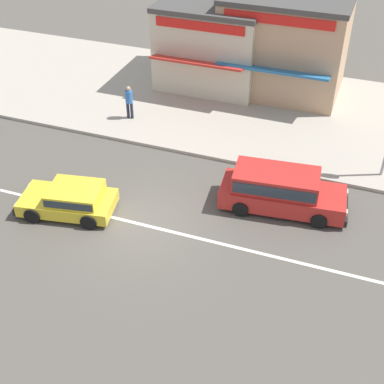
{
  "coord_description": "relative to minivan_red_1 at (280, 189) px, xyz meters",
  "views": [
    {
      "loc": [
        6.86,
        -13.3,
        12.63
      ],
      "look_at": [
        1.48,
        1.48,
        0.8
      ],
      "focal_mm": 50.0,
      "sensor_mm": 36.0,
      "label": 1
    }
  ],
  "objects": [
    {
      "name": "minivan_red_1",
      "position": [
        0.0,
        0.0,
        0.0
      ],
      "size": [
        4.86,
        2.23,
        1.56
      ],
      "color": "red",
      "rests_on": "ground"
    },
    {
      "name": "ground_plane",
      "position": [
        -4.49,
        -2.72,
        -0.84
      ],
      "size": [
        160.0,
        160.0,
        0.0
      ],
      "primitive_type": "plane",
      "color": "#544F47"
    },
    {
      "name": "lane_centre_stripe",
      "position": [
        -4.49,
        -2.72,
        -0.84
      ],
      "size": [
        50.4,
        0.14,
        0.01
      ],
      "primitive_type": "cube",
      "color": "silver",
      "rests_on": "ground"
    },
    {
      "name": "hatchback_yellow_2",
      "position": [
        -7.18,
        -2.91,
        -0.26
      ],
      "size": [
        3.8,
        2.31,
        1.1
      ],
      "color": "yellow",
      "rests_on": "ground"
    },
    {
      "name": "shopfront_mid_block",
      "position": [
        -2.09,
        9.65,
        1.74
      ],
      "size": [
        6.06,
        5.15,
        4.86
      ],
      "color": "tan",
      "rests_on": "kerb_strip"
    },
    {
      "name": "pedestrian_mid_kerb",
      "position": [
        -8.09,
        4.12,
        0.25
      ],
      "size": [
        0.34,
        0.34,
        1.62
      ],
      "color": "#232838",
      "rests_on": "kerb_strip"
    },
    {
      "name": "shopfront_corner_warung",
      "position": [
        -5.69,
        9.61,
        1.44
      ],
      "size": [
        5.25,
        5.8,
        4.26
      ],
      "color": "beige",
      "rests_on": "kerb_strip"
    },
    {
      "name": "kerb_strip",
      "position": [
        -4.49,
        7.21,
        -0.77
      ],
      "size": [
        68.0,
        10.0,
        0.15
      ],
      "primitive_type": "cube",
      "color": "#ADA393",
      "rests_on": "ground"
    }
  ]
}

